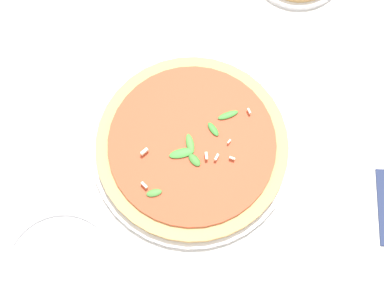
# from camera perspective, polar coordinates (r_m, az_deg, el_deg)

# --- Properties ---
(ground_plane) EXTENTS (6.00, 6.00, 0.00)m
(ground_plane) POSITION_cam_1_polar(r_m,az_deg,el_deg) (0.95, -1.45, 0.86)
(ground_plane) COLOR silver
(pizza_arugula_main) EXTENTS (0.35, 0.35, 0.05)m
(pizza_arugula_main) POSITION_cam_1_polar(r_m,az_deg,el_deg) (0.93, -0.00, -0.25)
(pizza_arugula_main) COLOR white
(pizza_arugula_main) RESTS_ON ground_plane
(side_plate_white) EXTENTS (0.20, 0.20, 0.02)m
(side_plate_white) POSITION_cam_1_polar(r_m,az_deg,el_deg) (0.92, -13.85, -12.87)
(side_plate_white) COLOR white
(side_plate_white) RESTS_ON ground_plane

